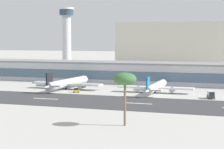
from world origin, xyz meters
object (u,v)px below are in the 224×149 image
object	(u,v)px
airliner_blue_tail_gate_1	(155,87)
service_box_truck_0	(211,95)
airliner_black_tail_gate_0	(66,83)
distant_hotel_block	(175,45)
service_baggage_tug_1	(76,90)
control_tower	(67,37)
terminal_building	(136,72)
palm_tree_2	(125,80)

from	to	relation	value
airliner_blue_tail_gate_1	service_box_truck_0	bearing A→B (deg)	-113.60
airliner_black_tail_gate_0	airliner_blue_tail_gate_1	bearing A→B (deg)	-88.08
service_box_truck_0	distant_hotel_block	bearing A→B (deg)	178.24
distant_hotel_block	service_box_truck_0	xyz separation A→B (m)	(53.80, -198.76, -18.61)
service_box_truck_0	service_baggage_tug_1	bearing A→B (deg)	-106.99
control_tower	terminal_building	bearing A→B (deg)	-29.86
service_box_truck_0	service_baggage_tug_1	world-z (taller)	service_box_truck_0
airliner_black_tail_gate_0	palm_tree_2	bearing A→B (deg)	-142.50
airliner_blue_tail_gate_1	service_box_truck_0	xyz separation A→B (m)	(27.44, -11.04, -1.07)
control_tower	palm_tree_2	xyz separation A→B (m)	(93.10, -158.18, -13.58)
control_tower	palm_tree_2	world-z (taller)	control_tower
service_box_truck_0	palm_tree_2	bearing A→B (deg)	-31.70
control_tower	airliner_blue_tail_gate_1	xyz separation A→B (m)	(83.61, -79.18, -24.52)
airliner_black_tail_gate_0	terminal_building	bearing A→B (deg)	-28.09
palm_tree_2	airliner_blue_tail_gate_1	bearing A→B (deg)	96.85
distant_hotel_block	service_box_truck_0	distance (m)	206.75
service_box_truck_0	palm_tree_2	distance (m)	71.31
airliner_blue_tail_gate_1	control_tower	bearing A→B (deg)	44.87
terminal_building	service_baggage_tug_1	distance (m)	56.82
control_tower	palm_tree_2	size ratio (longest dim) A/B	3.01
airliner_black_tail_gate_0	control_tower	bearing A→B (deg)	26.72
distant_hotel_block	palm_tree_2	distance (m)	269.20
airliner_black_tail_gate_0	service_box_truck_0	bearing A→B (deg)	-96.51
terminal_building	service_baggage_tug_1	world-z (taller)	terminal_building
control_tower	distant_hotel_block	xyz separation A→B (m)	(57.25, 108.54, -6.98)
airliner_blue_tail_gate_1	service_baggage_tug_1	xyz separation A→B (m)	(-36.51, -10.95, -1.81)
palm_tree_2	service_baggage_tug_1	bearing A→B (deg)	124.06
distant_hotel_block	palm_tree_2	size ratio (longest dim) A/B	6.54
distant_hotel_block	control_tower	bearing A→B (deg)	-117.81
airliner_black_tail_gate_0	airliner_blue_tail_gate_1	xyz separation A→B (m)	(47.02, 0.00, -0.30)
terminal_building	control_tower	bearing A→B (deg)	150.14
terminal_building	control_tower	world-z (taller)	control_tower
service_box_truck_0	service_baggage_tug_1	distance (m)	63.96
airliner_black_tail_gate_0	service_box_truck_0	xyz separation A→B (m)	(74.47, -11.04, -1.36)
airliner_blue_tail_gate_1	palm_tree_2	distance (m)	80.32
service_baggage_tug_1	palm_tree_2	size ratio (longest dim) A/B	0.22
airliner_blue_tail_gate_1	palm_tree_2	xyz separation A→B (m)	(9.50, -79.00, 10.94)
terminal_building	airliner_black_tail_gate_0	world-z (taller)	terminal_building
airliner_black_tail_gate_0	palm_tree_2	distance (m)	97.72
terminal_building	distant_hotel_block	bearing A→B (deg)	91.82
distant_hotel_block	palm_tree_2	bearing A→B (deg)	-82.34
service_baggage_tug_1	palm_tree_2	xyz separation A→B (m)	(46.01, -68.05, 12.75)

